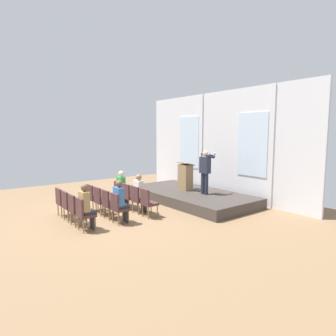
# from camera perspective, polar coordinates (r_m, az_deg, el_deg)

# --- Properties ---
(ground_plane) EXTENTS (14.45, 14.45, 0.00)m
(ground_plane) POSITION_cam_1_polar(r_m,az_deg,el_deg) (9.74, -13.50, -9.53)
(ground_plane) COLOR #846647
(rear_partition) EXTENTS (8.99, 0.14, 4.45)m
(rear_partition) POSITION_cam_1_polar(r_m,az_deg,el_deg) (12.65, 9.89, 4.56)
(rear_partition) COLOR silver
(rear_partition) RESTS_ON ground
(stage_platform) EXTENTS (5.38, 2.64, 0.39)m
(stage_platform) POSITION_cam_1_polar(r_m,az_deg,el_deg) (11.79, 4.26, -5.52)
(stage_platform) COLOR #3F3833
(stage_platform) RESTS_ON ground
(speaker) EXTENTS (0.51, 0.69, 1.68)m
(speaker) POSITION_cam_1_polar(r_m,az_deg,el_deg) (11.12, 7.34, -0.21)
(speaker) COLOR #232838
(speaker) RESTS_ON stage_platform
(mic_stand) EXTENTS (0.28, 0.28, 1.55)m
(mic_stand) POSITION_cam_1_polar(r_m,az_deg,el_deg) (11.68, 6.55, -3.02)
(mic_stand) COLOR black
(mic_stand) RESTS_ON stage_platform
(lectern) EXTENTS (0.60, 0.48, 1.16)m
(lectern) POSITION_cam_1_polar(r_m,az_deg,el_deg) (11.95, 3.43, -1.71)
(lectern) COLOR #93724C
(lectern) RESTS_ON stage_platform
(chair_r0_c0) EXTENTS (0.46, 0.44, 0.94)m
(chair_r0_c0) POSITION_cam_1_polar(r_m,az_deg,el_deg) (10.97, -9.36, -4.71)
(chair_r0_c0) COLOR olive
(chair_r0_c0) RESTS_ON ground
(audience_r0_c0) EXTENTS (0.36, 0.39, 1.33)m
(audience_r0_c0) POSITION_cam_1_polar(r_m,az_deg,el_deg) (10.97, -9.01, -3.62)
(audience_r0_c0) COLOR #2D2D33
(audience_r0_c0) RESTS_ON ground
(chair_r0_c1) EXTENTS (0.46, 0.44, 0.94)m
(chair_r0_c1) POSITION_cam_1_polar(r_m,az_deg,el_deg) (10.44, -7.75, -5.26)
(chair_r0_c1) COLOR olive
(chair_r0_c1) RESTS_ON ground
(chair_r0_c2) EXTENTS (0.46, 0.44, 0.94)m
(chair_r0_c2) POSITION_cam_1_polar(r_m,az_deg,el_deg) (9.93, -5.97, -5.87)
(chair_r0_c2) COLOR olive
(chair_r0_c2) RESTS_ON ground
(audience_r0_c2) EXTENTS (0.36, 0.39, 1.34)m
(audience_r0_c2) POSITION_cam_1_polar(r_m,az_deg,el_deg) (9.93, -5.59, -4.64)
(audience_r0_c2) COLOR #2D2D33
(audience_r0_c2) RESTS_ON ground
(chair_r0_c3) EXTENTS (0.46, 0.44, 0.94)m
(chair_r0_c3) POSITION_cam_1_polar(r_m,az_deg,el_deg) (9.43, -4.00, -6.54)
(chair_r0_c3) COLOR olive
(chair_r0_c3) RESTS_ON ground
(chair_r1_c0) EXTENTS (0.46, 0.44, 0.94)m
(chair_r1_c0) POSITION_cam_1_polar(r_m,az_deg,el_deg) (10.51, -14.51, -5.34)
(chair_r1_c0) COLOR olive
(chair_r1_c0) RESTS_ON ground
(chair_r1_c1) EXTENTS (0.46, 0.44, 0.94)m
(chair_r1_c1) POSITION_cam_1_polar(r_m,az_deg,el_deg) (9.97, -13.11, -5.97)
(chair_r1_c1) COLOR olive
(chair_r1_c1) RESTS_ON ground
(chair_r1_c2) EXTENTS (0.46, 0.44, 0.94)m
(chair_r1_c2) POSITION_cam_1_polar(r_m,az_deg,el_deg) (9.43, -11.55, -6.67)
(chair_r1_c2) COLOR olive
(chair_r1_c2) RESTS_ON ground
(chair_r1_c3) EXTENTS (0.46, 0.44, 0.94)m
(chair_r1_c3) POSITION_cam_1_polar(r_m,az_deg,el_deg) (8.90, -9.79, -7.44)
(chair_r1_c3) COLOR olive
(chair_r1_c3) RESTS_ON ground
(audience_r1_c3) EXTENTS (0.36, 0.39, 1.32)m
(audience_r1_c3) POSITION_cam_1_polar(r_m,az_deg,el_deg) (8.89, -9.35, -6.13)
(audience_r1_c3) COLOR #2D2D33
(audience_r1_c3) RESTS_ON ground
(chair_r2_c0) EXTENTS (0.46, 0.44, 0.94)m
(chair_r2_c0) POSITION_cam_1_polar(r_m,az_deg,el_deg) (10.16, -20.10, -5.97)
(chair_r2_c0) COLOR olive
(chair_r2_c0) RESTS_ON ground
(chair_r2_c1) EXTENTS (0.46, 0.44, 0.94)m
(chair_r2_c1) POSITION_cam_1_polar(r_m,az_deg,el_deg) (9.59, -18.97, -6.68)
(chair_r2_c1) COLOR olive
(chair_r2_c1) RESTS_ON ground
(chair_r2_c2) EXTENTS (0.46, 0.44, 0.94)m
(chair_r2_c2) POSITION_cam_1_polar(r_m,az_deg,el_deg) (9.02, -17.70, -7.47)
(chair_r2_c2) COLOR olive
(chair_r2_c2) RESTS_ON ground
(chair_r2_c3) EXTENTS (0.46, 0.44, 0.94)m
(chair_r2_c3) POSITION_cam_1_polar(r_m,az_deg,el_deg) (8.47, -16.26, -8.36)
(chair_r2_c3) COLOR olive
(chair_r2_c3) RESTS_ON ground
(audience_r2_c3) EXTENTS (0.36, 0.39, 1.32)m
(audience_r2_c3) POSITION_cam_1_polar(r_m,az_deg,el_deg) (8.45, -15.79, -6.98)
(audience_r2_c3) COLOR #2D2D33
(audience_r2_c3) RESTS_ON ground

